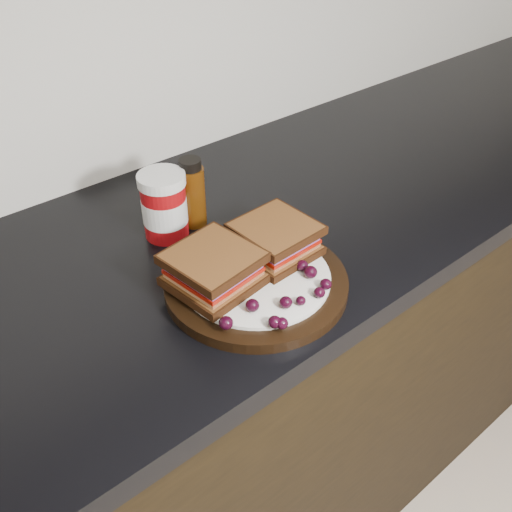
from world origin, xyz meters
The scene contains 27 objects.
base_cabinets centered at (0.00, 1.70, 0.43)m, with size 3.96×0.58×0.86m, color black.
countertop centered at (0.00, 1.70, 0.88)m, with size 3.98×0.60×0.04m, color black.
plate centered at (-0.09, 1.56, 0.91)m, with size 0.28×0.28×0.02m, color black.
sandwich_left centered at (-0.15, 1.58, 0.95)m, with size 0.12×0.12×0.05m, color brown, non-canonical shape.
sandwich_right centered at (-0.03, 1.58, 0.95)m, with size 0.11×0.11×0.05m, color brown, non-canonical shape.
grape_0 centered at (-0.20, 1.50, 0.93)m, with size 0.02×0.02×0.02m, color black.
grape_1 centered at (-0.15, 1.50, 0.93)m, with size 0.02×0.02×0.02m, color black.
grape_2 centered at (-0.14, 1.46, 0.93)m, with size 0.02×0.02×0.02m, color black.
grape_3 centered at (-0.14, 1.45, 0.93)m, with size 0.02×0.02×0.02m, color black.
grape_4 centered at (-0.11, 1.48, 0.93)m, with size 0.02×0.02×0.02m, color black.
grape_5 centered at (-0.09, 1.47, 0.93)m, with size 0.01×0.01×0.01m, color black.
grape_6 centered at (-0.06, 1.46, 0.93)m, with size 0.02×0.02×0.02m, color black.
grape_7 centered at (-0.04, 1.47, 0.93)m, with size 0.02×0.02×0.02m, color black.
grape_8 centered at (-0.03, 1.50, 0.93)m, with size 0.02×0.02×0.02m, color black.
grape_9 centered at (-0.03, 1.52, 0.93)m, with size 0.02×0.02×0.02m, color black.
grape_10 centered at (-0.01, 1.57, 0.93)m, with size 0.02×0.02×0.02m, color black.
grape_11 centered at (-0.03, 1.58, 0.93)m, with size 0.02×0.02×0.02m, color black.
grape_12 centered at (-0.02, 1.60, 0.93)m, with size 0.02×0.02×0.02m, color black.
grape_13 centered at (-0.16, 1.62, 0.93)m, with size 0.02×0.02×0.02m, color black.
grape_14 centered at (-0.16, 1.59, 0.93)m, with size 0.02×0.02×0.02m, color black.
grape_15 centered at (-0.15, 1.57, 0.93)m, with size 0.02×0.02×0.02m, color black.
grape_16 centered at (-0.18, 1.54, 0.93)m, with size 0.02×0.02×0.02m, color black.
grape_17 centered at (-0.15, 1.59, 0.93)m, with size 0.02×0.02×0.02m, color black.
grape_18 centered at (-0.17, 1.58, 0.93)m, with size 0.02×0.02×0.02m, color black.
grape_19 centered at (-0.17, 1.57, 0.93)m, with size 0.02×0.02×0.02m, color black.
condiment_jar centered at (-0.12, 1.76, 0.96)m, with size 0.08×0.08×0.12m, color maroon.
oil_bottle centered at (-0.07, 1.76, 0.96)m, with size 0.05×0.05×0.13m, color #432106.
Camera 1 is at (-0.52, 1.05, 1.47)m, focal length 40.00 mm.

